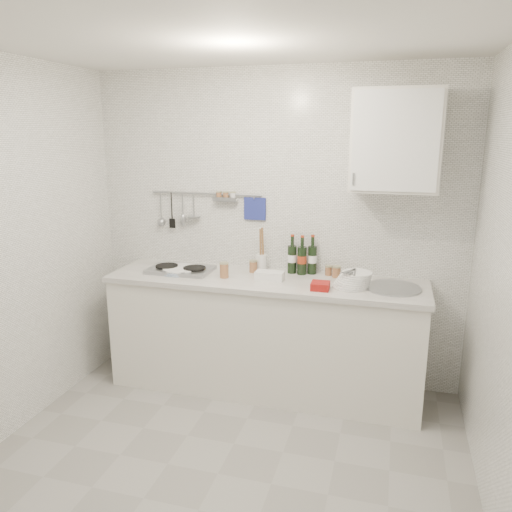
% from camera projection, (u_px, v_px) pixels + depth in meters
% --- Properties ---
extents(floor, '(3.00, 3.00, 0.00)m').
position_uv_depth(floor, '(218.00, 474.00, 3.02)').
color(floor, gray).
rests_on(floor, ground).
extents(ceiling, '(3.00, 3.00, 0.00)m').
position_uv_depth(ceiling, '(208.00, 28.00, 2.41)').
color(ceiling, silver).
rests_on(ceiling, back_wall).
extents(back_wall, '(3.00, 0.02, 2.50)m').
position_uv_depth(back_wall, '(274.00, 229.00, 4.02)').
color(back_wall, silver).
rests_on(back_wall, floor).
extents(counter, '(2.44, 0.64, 0.96)m').
position_uv_depth(counter, '(265.00, 337.00, 3.94)').
color(counter, silver).
rests_on(counter, floor).
extents(wall_rail, '(0.98, 0.09, 0.34)m').
position_uv_depth(wall_rail, '(203.00, 205.00, 4.11)').
color(wall_rail, '#93969B').
rests_on(wall_rail, back_wall).
extents(wall_cabinet, '(0.60, 0.38, 0.70)m').
position_uv_depth(wall_cabinet, '(395.00, 141.00, 3.45)').
color(wall_cabinet, silver).
rests_on(wall_cabinet, back_wall).
extents(plate_stack_hob, '(0.30, 0.30, 0.04)m').
position_uv_depth(plate_stack_hob, '(179.00, 270.00, 3.98)').
color(plate_stack_hob, '#466C9F').
rests_on(plate_stack_hob, counter).
extents(plate_stack_sink, '(0.28, 0.27, 0.12)m').
position_uv_depth(plate_stack_sink, '(353.00, 280.00, 3.60)').
color(plate_stack_sink, white).
rests_on(plate_stack_sink, counter).
extents(wine_bottles, '(0.23, 0.11, 0.31)m').
position_uv_depth(wine_bottles, '(302.00, 255.00, 3.91)').
color(wine_bottles, black).
rests_on(wine_bottles, counter).
extents(butter_dish, '(0.22, 0.11, 0.06)m').
position_uv_depth(butter_dish, '(270.00, 276.00, 3.78)').
color(butter_dish, white).
rests_on(butter_dish, counter).
extents(strawberry_punnet, '(0.13, 0.13, 0.05)m').
position_uv_depth(strawberry_punnet, '(320.00, 286.00, 3.54)').
color(strawberry_punnet, '#B01613').
rests_on(strawberry_punnet, counter).
extents(utensil_crock, '(0.09, 0.09, 0.36)m').
position_uv_depth(utensil_crock, '(261.00, 260.00, 4.02)').
color(utensil_crock, white).
rests_on(utensil_crock, counter).
extents(jar_a, '(0.07, 0.07, 0.10)m').
position_uv_depth(jar_a, '(253.00, 266.00, 3.98)').
color(jar_a, '#915D3A').
rests_on(jar_a, counter).
extents(jar_b, '(0.06, 0.06, 0.08)m').
position_uv_depth(jar_b, '(329.00, 270.00, 3.90)').
color(jar_b, '#915D3A').
rests_on(jar_b, counter).
extents(jar_c, '(0.07, 0.07, 0.09)m').
position_uv_depth(jar_c, '(336.00, 272.00, 3.84)').
color(jar_c, '#915D3A').
rests_on(jar_c, counter).
extents(jar_d, '(0.07, 0.07, 0.12)m').
position_uv_depth(jar_d, '(224.00, 270.00, 3.83)').
color(jar_d, '#915D3A').
rests_on(jar_d, counter).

